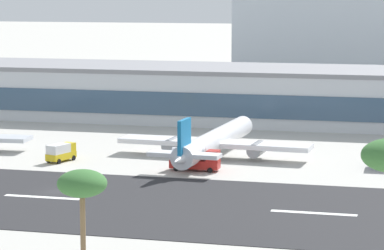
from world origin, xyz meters
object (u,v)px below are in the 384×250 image
object	(u,v)px
terminal_building	(256,94)
service_fuel_truck_0	(195,159)
palm_tree_0	(82,186)
airliner_blue_tail_gate_1	(213,142)
service_box_truck_1	(61,152)

from	to	relation	value
terminal_building	service_fuel_truck_0	distance (m)	62.93
palm_tree_0	terminal_building	bearing A→B (deg)	92.41
airliner_blue_tail_gate_1	palm_tree_0	distance (m)	77.61
airliner_blue_tail_gate_1	service_fuel_truck_0	bearing A→B (deg)	-177.80
terminal_building	airliner_blue_tail_gate_1	size ratio (longest dim) A/B	4.73
airliner_blue_tail_gate_1	service_box_truck_1	distance (m)	27.67
service_fuel_truck_0	palm_tree_0	distance (m)	65.62
airliner_blue_tail_gate_1	service_fuel_truck_0	xyz separation A→B (m)	(-0.30, -12.23, -0.99)
airliner_blue_tail_gate_1	palm_tree_0	world-z (taller)	palm_tree_0
airliner_blue_tail_gate_1	service_box_truck_1	world-z (taller)	airliner_blue_tail_gate_1
service_fuel_truck_0	terminal_building	bearing A→B (deg)	90.56
service_fuel_truck_0	palm_tree_0	xyz separation A→B (m)	(4.37, -64.86, 8.90)
palm_tree_0	service_box_truck_1	bearing A→B (deg)	113.97
terminal_building	palm_tree_0	bearing A→B (deg)	-87.59
airliner_blue_tail_gate_1	service_box_truck_1	xyz separation A→B (m)	(-25.82, -9.89, -1.23)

